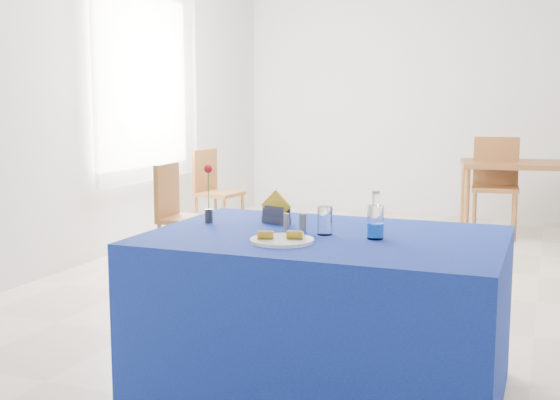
% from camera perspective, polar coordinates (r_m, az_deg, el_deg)
% --- Properties ---
extents(floor, '(7.00, 7.00, 0.00)m').
position_cam_1_polar(floor, '(5.29, 7.95, -7.01)').
color(floor, beige).
rests_on(floor, ground).
extents(room_shell, '(7.00, 7.00, 7.00)m').
position_cam_1_polar(room_shell, '(5.12, 8.34, 12.23)').
color(room_shell, silver).
rests_on(room_shell, ground).
extents(window_pane, '(0.04, 1.50, 1.60)m').
position_cam_1_polar(window_pane, '(6.82, -11.03, 9.43)').
color(window_pane, white).
rests_on(window_pane, room_shell).
extents(curtain, '(0.04, 1.75, 1.85)m').
position_cam_1_polar(curtain, '(6.78, -10.52, 9.45)').
color(curtain, white).
rests_on(curtain, room_shell).
extents(plate, '(0.28, 0.28, 0.01)m').
position_cam_1_polar(plate, '(3.04, 0.16, -3.30)').
color(plate, white).
rests_on(plate, blue_table).
extents(drinking_glass, '(0.07, 0.07, 0.13)m').
position_cam_1_polar(drinking_glass, '(3.20, 3.67, -1.68)').
color(drinking_glass, white).
rests_on(drinking_glass, blue_table).
extents(salt_shaker, '(0.03, 0.03, 0.08)m').
position_cam_1_polar(salt_shaker, '(3.29, 0.52, -1.81)').
color(salt_shaker, gray).
rests_on(salt_shaker, blue_table).
extents(pepper_shaker, '(0.03, 0.03, 0.08)m').
position_cam_1_polar(pepper_shaker, '(3.28, 1.87, -1.85)').
color(pepper_shaker, '#5E5F63').
rests_on(pepper_shaker, blue_table).
extents(blue_table, '(1.60, 1.10, 0.76)m').
position_cam_1_polar(blue_table, '(3.31, 3.63, -9.27)').
color(blue_table, navy).
rests_on(blue_table, floor).
extents(water_bottle, '(0.07, 0.07, 0.21)m').
position_cam_1_polar(water_bottle, '(3.13, 7.76, -1.87)').
color(water_bottle, white).
rests_on(water_bottle, blue_table).
extents(napkin_holder, '(0.16, 0.10, 0.17)m').
position_cam_1_polar(napkin_holder, '(3.49, -0.30, -1.13)').
color(napkin_holder, '#3C3C42').
rests_on(napkin_holder, blue_table).
extents(rose_vase, '(0.04, 0.04, 0.29)m').
position_cam_1_polar(rose_vase, '(3.52, -5.83, 0.33)').
color(rose_vase, '#25252A').
rests_on(rose_vase, blue_table).
extents(oak_table, '(1.41, 1.02, 0.76)m').
position_cam_1_polar(oak_table, '(7.57, 19.42, 2.35)').
color(oak_table, brown).
rests_on(oak_table, floor).
extents(chair_bg_left, '(0.49, 0.49, 1.01)m').
position_cam_1_polar(chair_bg_left, '(7.45, 17.11, 1.62)').
color(chair_bg_left, brown).
rests_on(chair_bg_left, floor).
extents(chair_win_a, '(0.42, 0.42, 0.87)m').
position_cam_1_polar(chair_win_a, '(5.67, -8.26, -0.80)').
color(chair_win_a, brown).
rests_on(chair_win_a, floor).
extents(chair_win_b, '(0.45, 0.45, 0.88)m').
position_cam_1_polar(chair_win_b, '(7.17, -5.48, 1.13)').
color(chair_win_b, brown).
rests_on(chair_win_b, floor).
extents(banana_pieces, '(0.20, 0.10, 0.04)m').
position_cam_1_polar(banana_pieces, '(3.03, 0.03, -2.85)').
color(banana_pieces, yellow).
rests_on(banana_pieces, plate).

